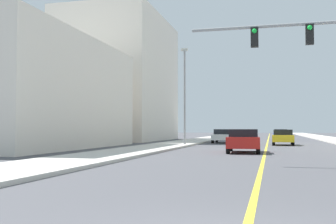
% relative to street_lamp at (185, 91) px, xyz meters
% --- Properties ---
extents(ground, '(192.00, 192.00, 0.00)m').
position_rel_street_lamp_xyz_m(ground, '(6.65, 13.66, -4.62)').
color(ground, '#47474C').
extents(sidewalk_left, '(3.77, 168.00, 0.15)m').
position_rel_street_lamp_xyz_m(sidewalk_left, '(-1.39, 13.66, -4.55)').
color(sidewalk_left, beige).
rests_on(sidewalk_left, ground).
extents(lane_marking_center, '(0.16, 144.00, 0.01)m').
position_rel_street_lamp_xyz_m(lane_marking_center, '(6.65, 13.66, -4.62)').
color(lane_marking_center, yellow).
rests_on(lane_marking_center, ground).
extents(building_left_near, '(14.88, 18.22, 8.31)m').
position_rel_street_lamp_xyz_m(building_left_near, '(-13.26, -5.71, -0.47)').
color(building_left_near, silver).
rests_on(building_left_near, ground).
extents(building_left_far, '(11.36, 16.54, 15.32)m').
position_rel_street_lamp_xyz_m(building_left_far, '(-11.50, 14.58, 3.04)').
color(building_left_far, silver).
rests_on(building_left_far, ground).
extents(street_lamp, '(0.56, 0.28, 8.09)m').
position_rel_street_lamp_xyz_m(street_lamp, '(0.00, 0.00, 0.00)').
color(street_lamp, gray).
rests_on(street_lamp, sidewalk_left).
extents(car_blue, '(1.98, 3.91, 1.38)m').
position_rel_street_lamp_xyz_m(car_blue, '(8.25, 23.15, -3.91)').
color(car_blue, '#1E389E').
rests_on(car_blue, ground).
extents(car_red, '(2.08, 4.19, 1.43)m').
position_rel_street_lamp_xyz_m(car_red, '(5.38, -7.98, -3.88)').
color(car_red, red).
rests_on(car_red, ground).
extents(car_yellow, '(1.88, 3.92, 1.38)m').
position_rel_street_lamp_xyz_m(car_yellow, '(8.04, 4.15, -3.90)').
color(car_yellow, gold).
rests_on(car_yellow, ground).
extents(car_white, '(1.91, 4.23, 1.40)m').
position_rel_street_lamp_xyz_m(car_white, '(2.23, 8.41, -3.89)').
color(car_white, white).
rests_on(car_white, ground).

